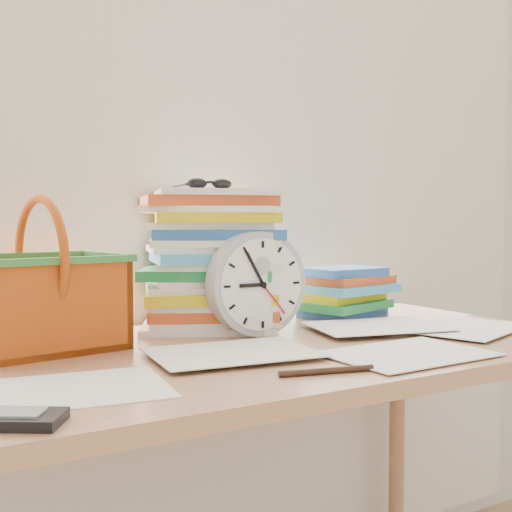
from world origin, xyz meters
TOP-DOWN VIEW (x-y plane):
  - curtain at (0.00, 1.98)m, footprint 2.40×0.01m
  - desk at (0.00, 1.60)m, footprint 1.40×0.70m
  - paper_stack at (0.02, 1.83)m, footprint 0.39×0.36m
  - clock at (0.06, 1.70)m, footprint 0.22×0.04m
  - sunglasses at (-0.00, 1.80)m, footprint 0.13×0.11m
  - book_stack at (0.39, 1.82)m, footprint 0.29×0.24m
  - basket at (-0.37, 1.77)m, footprint 0.32×0.26m
  - pen at (-0.02, 1.34)m, footprint 0.16×0.05m
  - calculator at (-0.51, 1.33)m, footprint 0.15×0.13m
  - scattered_papers at (0.00, 1.60)m, footprint 1.26×0.42m

SIDE VIEW (x-z plane):
  - desk at x=0.00m, z-range 0.30..1.05m
  - pen at x=-0.02m, z-range 0.75..0.76m
  - scattered_papers at x=0.00m, z-range 0.75..0.77m
  - calculator at x=-0.51m, z-range 0.75..0.76m
  - book_stack at x=0.39m, z-range 0.75..0.88m
  - clock at x=0.06m, z-range 0.75..0.97m
  - basket at x=-0.37m, z-range 0.75..1.04m
  - paper_stack at x=0.02m, z-range 0.75..1.06m
  - sunglasses at x=0.00m, z-range 1.06..1.09m
  - curtain at x=0.00m, z-range 0.05..2.55m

